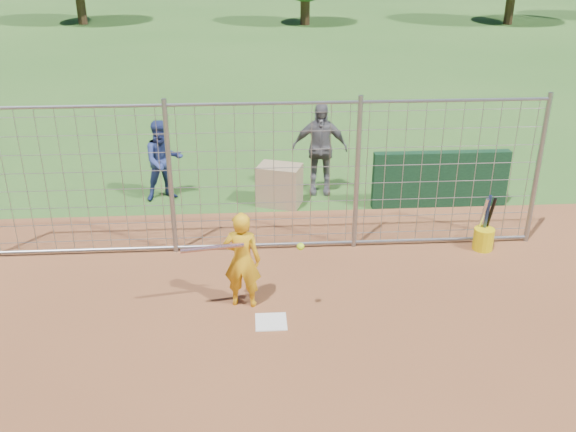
{
  "coord_description": "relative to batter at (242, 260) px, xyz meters",
  "views": [
    {
      "loc": [
        -0.25,
        -7.61,
        5.01
      ],
      "look_at": [
        0.3,
        0.8,
        1.15
      ],
      "focal_mm": 40.0,
      "sensor_mm": 36.0,
      "label": 1
    }
  ],
  "objects": [
    {
      "name": "bystander_b",
      "position": [
        1.55,
        4.15,
        0.21
      ],
      "size": [
        1.13,
        0.56,
        1.87
      ],
      "primitive_type": "imported",
      "rotation": [
        0.0,
        0.0,
        -0.09
      ],
      "color": "#5D5D63",
      "rests_on": "ground"
    },
    {
      "name": "ground",
      "position": [
        0.38,
        -0.29,
        -0.72
      ],
      "size": [
        100.0,
        100.0,
        0.0
      ],
      "primitive_type": "plane",
      "color": "#2D591E",
      "rests_on": "ground"
    },
    {
      "name": "equipment_in_play",
      "position": [
        -0.11,
        -0.22,
        0.31
      ],
      "size": [
        1.66,
        0.33,
        0.16
      ],
      "color": "silver",
      "rests_on": "ground"
    },
    {
      "name": "backstop_fence",
      "position": [
        0.38,
        1.71,
        0.53
      ],
      "size": [
        9.08,
        0.08,
        2.6
      ],
      "color": "gray",
      "rests_on": "ground"
    },
    {
      "name": "batter",
      "position": [
        0.0,
        0.0,
        0.0
      ],
      "size": [
        0.58,
        0.43,
        1.45
      ],
      "primitive_type": "imported",
      "rotation": [
        0.0,
        0.0,
        2.96
      ],
      "color": "gold",
      "rests_on": "ground"
    },
    {
      "name": "bucket_with_bats",
      "position": [
        4.02,
        1.47,
        -0.48
      ],
      "size": [
        0.34,
        0.38,
        0.98
      ],
      "color": "yellow",
      "rests_on": "ground"
    },
    {
      "name": "home_plate",
      "position": [
        0.38,
        -0.49,
        -0.71
      ],
      "size": [
        0.43,
        0.43,
        0.02
      ],
      "primitive_type": "cube",
      "color": "silver",
      "rests_on": "ground"
    },
    {
      "name": "equipment_bin",
      "position": [
        0.72,
        3.58,
        -0.32
      ],
      "size": [
        0.94,
        0.79,
        0.8
      ],
      "primitive_type": "cube",
      "rotation": [
        0.0,
        0.0,
        -0.34
      ],
      "color": "tan",
      "rests_on": "ground"
    },
    {
      "name": "bystander_a",
      "position": [
        -1.53,
        4.02,
        0.07
      ],
      "size": [
        0.93,
        0.82,
        1.59
      ],
      "primitive_type": "imported",
      "rotation": [
        0.0,
        0.0,
        0.33
      ],
      "color": "navy",
      "rests_on": "ground"
    },
    {
      "name": "dugout_wall",
      "position": [
        3.78,
        3.31,
        -0.17
      ],
      "size": [
        2.6,
        0.2,
        1.1
      ],
      "primitive_type": "cube",
      "color": "#11381E",
      "rests_on": "ground"
    }
  ]
}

